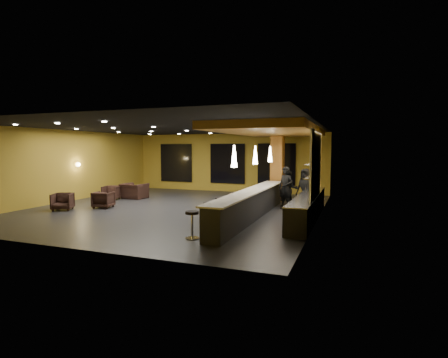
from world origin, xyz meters
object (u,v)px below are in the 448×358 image
(bar_stool_2, at_px, (221,206))
(pendant_2, at_px, (270,154))
(column, at_px, (277,166))
(bar_stool_3, at_px, (237,200))
(armchair_d, at_px, (134,191))
(bar_stool_4, at_px, (248,197))
(staff_a, at_px, (286,188))
(bar_stool_1, at_px, (209,212))
(pendant_0, at_px, (234,156))
(staff_c, at_px, (306,188))
(pendant_1, at_px, (255,155))
(prep_counter, at_px, (308,208))
(armchair_c, at_px, (111,193))
(armchair_a, at_px, (63,202))
(armchair_b, at_px, (103,200))
(bar_stool_0, at_px, (192,221))
(bar_counter, at_px, (251,205))
(staff_b, at_px, (289,189))
(bar_stool_5, at_px, (256,193))

(bar_stool_2, bearing_deg, pendant_2, 76.67)
(column, bearing_deg, bar_stool_3, -102.42)
(armchair_d, distance_m, bar_stool_4, 6.46)
(staff_a, relative_size, bar_stool_4, 2.48)
(bar_stool_4, bearing_deg, bar_stool_1, -90.32)
(pendant_0, height_order, armchair_d, pendant_0)
(bar_stool_2, bearing_deg, armchair_d, 149.31)
(bar_stool_3, bearing_deg, armchair_d, 161.92)
(pendant_2, height_order, staff_c, pendant_2)
(column, bearing_deg, bar_stool_1, -96.72)
(pendant_1, xyz_separation_m, bar_stool_2, (-0.91, -1.33, -1.81))
(prep_counter, height_order, armchair_d, prep_counter)
(column, height_order, armchair_c, column)
(pendant_2, distance_m, armchair_a, 9.18)
(pendant_2, bearing_deg, armchair_b, -155.73)
(prep_counter, distance_m, bar_stool_2, 3.20)
(armchair_d, xyz_separation_m, bar_stool_0, (6.43, -6.40, 0.12))
(prep_counter, height_order, bar_stool_0, prep_counter)
(pendant_2, xyz_separation_m, staff_a, (0.82, -0.57, -1.44))
(armchair_b, bearing_deg, bar_counter, 167.81)
(pendant_2, xyz_separation_m, staff_b, (0.89, -0.08, -1.54))
(bar_counter, bearing_deg, pendant_1, 90.00)
(bar_stool_1, bearing_deg, bar_stool_5, 89.79)
(prep_counter, bearing_deg, pendant_2, 128.66)
(bar_counter, relative_size, pendant_0, 11.43)
(prep_counter, height_order, column, column)
(pendant_0, height_order, armchair_b, pendant_0)
(staff_a, relative_size, armchair_c, 2.33)
(pendant_0, distance_m, bar_stool_4, 4.63)
(bar_stool_0, bearing_deg, staff_b, 75.54)
(bar_stool_5, bearing_deg, armchair_c, -169.47)
(armchair_b, xyz_separation_m, armchair_d, (-0.45, 2.94, 0.03))
(bar_stool_2, bearing_deg, bar_counter, 42.43)
(column, bearing_deg, pendant_0, -90.00)
(prep_counter, bearing_deg, staff_b, 114.56)
(bar_counter, xyz_separation_m, pendant_0, (0.00, -2.00, 1.85))
(bar_counter, height_order, armchair_b, bar_counter)
(staff_b, relative_size, armchair_a, 2.03)
(prep_counter, height_order, bar_stool_1, prep_counter)
(staff_c, bearing_deg, bar_stool_0, -87.70)
(pendant_0, xyz_separation_m, armchair_a, (-7.96, 0.87, -1.99))
(pendant_0, relative_size, bar_stool_1, 0.82)
(bar_stool_2, bearing_deg, column, 80.51)
(pendant_1, height_order, armchair_c, pendant_1)
(pendant_0, height_order, bar_stool_1, pendant_0)
(armchair_a, relative_size, bar_stool_2, 0.95)
(prep_counter, bearing_deg, bar_counter, -165.96)
(pendant_2, height_order, bar_stool_1, pendant_2)
(armchair_a, xyz_separation_m, bar_stool_3, (7.13, 1.95, 0.17))
(staff_c, relative_size, bar_stool_1, 2.04)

